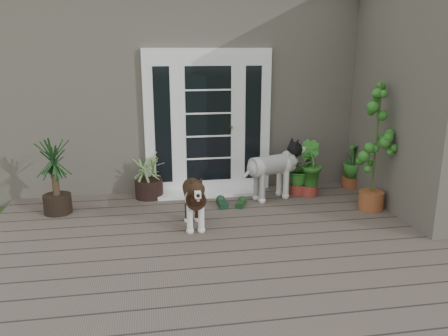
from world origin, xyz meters
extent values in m
cube|color=#6B5B4C|center=(0.00, 0.40, 0.06)|extent=(6.20, 4.60, 0.12)
cube|color=#665E54|center=(0.00, 4.65, 1.55)|extent=(7.40, 4.00, 3.10)
cube|color=#665E54|center=(2.90, 1.50, 1.55)|extent=(1.60, 2.40, 3.10)
cube|color=white|center=(-0.20, 2.60, 1.19)|extent=(1.90, 0.14, 2.15)
cube|color=white|center=(-0.20, 2.40, 0.14)|extent=(1.60, 0.40, 0.05)
imported|color=#245E1A|center=(1.11, 2.17, 0.39)|extent=(0.59, 0.59, 0.55)
imported|color=#1B5E1C|center=(1.25, 2.11, 0.43)|extent=(0.55, 0.55, 0.61)
imported|color=#1C4F16|center=(2.07, 2.40, 0.41)|extent=(0.52, 0.52, 0.58)
camera|label=1|loc=(-1.06, -4.02, 2.28)|focal=35.93mm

